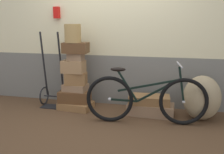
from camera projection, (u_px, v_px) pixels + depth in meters
ground at (101, 121)px, 3.86m from camera, size 8.47×5.20×0.06m
station_building at (114, 29)px, 4.37m from camera, size 6.47×0.74×2.67m
suitcase_0 at (76, 105)px, 4.30m from camera, size 0.58×0.43×0.12m
suitcase_1 at (75, 96)px, 4.29m from camera, size 0.54×0.36×0.19m
suitcase_2 at (75, 87)px, 4.28m from camera, size 0.41×0.30×0.11m
suitcase_3 at (76, 79)px, 4.23m from camera, size 0.37×0.28×0.20m
suitcase_4 at (73, 67)px, 4.17m from camera, size 0.38×0.24×0.21m
suitcase_5 at (76, 57)px, 4.14m from camera, size 0.27×0.18×0.12m
suitcase_6 at (76, 48)px, 4.12m from camera, size 0.42×0.30×0.17m
suitcase_7 at (151, 109)px, 4.02m from camera, size 0.74×0.39×0.18m
suitcase_8 at (149, 100)px, 3.99m from camera, size 0.66×0.36×0.14m
wicker_basket at (73, 33)px, 4.06m from camera, size 0.27×0.27×0.30m
luggage_trolley at (53, 90)px, 4.43m from camera, size 0.41×0.38×1.30m
burlap_sack at (202, 98)px, 3.77m from camera, size 0.55×0.47×0.68m
bicycle at (146, 99)px, 3.62m from camera, size 1.75×0.46×0.90m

